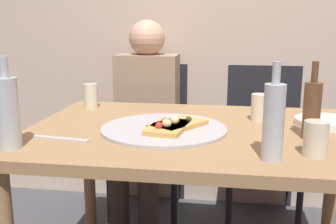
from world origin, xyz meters
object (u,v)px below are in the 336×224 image
table_knife (61,138)px  chair_left (150,127)px  water_bottle (8,112)px  wine_bottle (274,121)px  dining_table (200,150)px  beer_bottle (312,109)px  chair_right (263,132)px  tumbler_near (91,96)px  pizza_slice_last (168,127)px  guest_in_sweater (145,113)px  tumbler_far (316,139)px  plate_stack (325,122)px  wine_glass (260,108)px  pizza_tray (164,129)px  pizza_slice_extra (177,124)px

table_knife → chair_left: size_ratio=0.24×
water_bottle → wine_bottle: bearing=0.9°
dining_table → beer_bottle: bearing=-9.5°
chair_right → beer_bottle: bearing=95.0°
tumbler_near → pizza_slice_last: bearing=-41.4°
water_bottle → tumbler_near: bearing=85.5°
chair_left → chair_right: bearing=-180.0°
guest_in_sweater → water_bottle: bearing=77.6°
beer_bottle → guest_in_sweater: 1.11m
tumbler_near → tumbler_far: size_ratio=1.06×
tumbler_near → chair_right: 1.07m
wine_bottle → chair_right: 1.24m
plate_stack → chair_left: size_ratio=0.26×
beer_bottle → chair_left: (-0.77, 0.93, -0.35)m
wine_glass → table_knife: 0.81m
plate_stack → water_bottle: bearing=-156.6°
wine_bottle → chair_right: size_ratio=0.33×
tumbler_far → chair_left: chair_left is taller
pizza_slice_last → water_bottle: bearing=-152.0°
guest_in_sweater → wine_bottle: bearing=120.8°
water_bottle → table_knife: bearing=44.1°
plate_stack → pizza_tray: bearing=-163.9°
chair_right → pizza_slice_last: bearing=65.2°
beer_bottle → chair_right: (-0.08, 0.93, -0.35)m
wine_glass → tumbler_near: bearing=169.8°
wine_glass → chair_left: chair_left is taller
pizza_slice_extra → chair_right: (0.40, 0.89, -0.26)m
water_bottle → tumbler_far: size_ratio=2.73×
water_bottle → table_knife: 0.21m
wine_bottle → chair_left: size_ratio=0.33×
dining_table → beer_bottle: (0.40, -0.07, 0.19)m
dining_table → plate_stack: 0.52m
tumbler_near → plate_stack: (1.05, -0.17, -0.05)m
plate_stack → dining_table: bearing=-164.2°
beer_bottle → table_knife: (-0.88, -0.15, -0.11)m
tumbler_near → pizza_slice_extra: bearing=-35.8°
pizza_tray → guest_in_sweater: 0.80m
water_bottle → chair_right: bearing=52.4°
table_knife → chair_right: (0.80, 1.08, -0.24)m
dining_table → tumbler_far: size_ratio=12.08×
beer_bottle → pizza_slice_last: bearing=-179.0°
tumbler_far → chair_right: 1.16m
beer_bottle → guest_in_sweater: bearing=134.9°
wine_bottle → pizza_slice_extra: bearing=137.9°
wine_bottle → plate_stack: (0.25, 0.46, -0.11)m
pizza_slice_last → table_knife: bearing=-158.9°
pizza_slice_extra → guest_in_sweater: size_ratio=0.22×
pizza_tray → wine_glass: wine_glass is taller
dining_table → pizza_slice_last: size_ratio=5.66×
chair_right → guest_in_sweater: 0.72m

